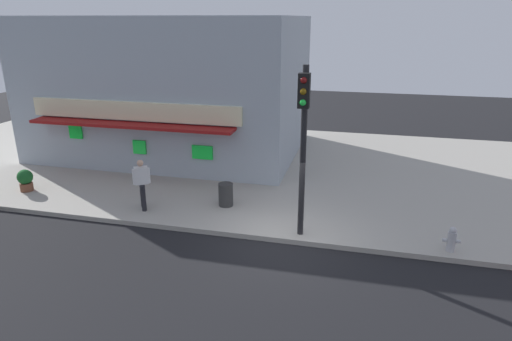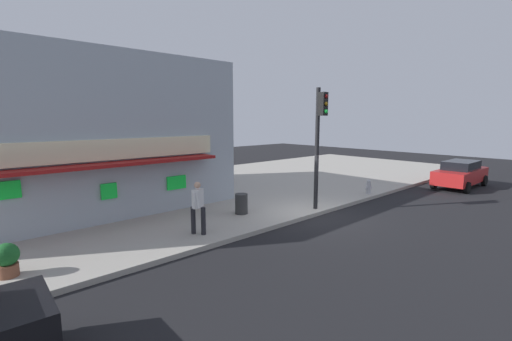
% 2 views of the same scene
% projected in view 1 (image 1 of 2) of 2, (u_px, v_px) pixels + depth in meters
% --- Properties ---
extents(ground_plane, '(60.60, 60.60, 0.00)m').
position_uv_depth(ground_plane, '(281.00, 243.00, 13.48)').
color(ground_plane, black).
extents(sidewalk, '(40.40, 13.85, 0.17)m').
position_uv_depth(sidewalk, '(310.00, 169.00, 19.81)').
color(sidewalk, '#A39E93').
rests_on(sidewalk, ground_plane).
extents(corner_building, '(12.14, 9.17, 6.42)m').
position_uv_depth(corner_building, '(174.00, 85.00, 21.70)').
color(corner_building, '#9EA8B2').
rests_on(corner_building, sidewalk).
extents(traffic_light, '(0.32, 0.58, 5.13)m').
position_uv_depth(traffic_light, '(303.00, 131.00, 12.56)').
color(traffic_light, black).
rests_on(traffic_light, sidewalk).
extents(fire_hydrant, '(0.48, 0.24, 0.76)m').
position_uv_depth(fire_hydrant, '(452.00, 239.00, 12.60)').
color(fire_hydrant, '#B2B2B7').
rests_on(fire_hydrant, sidewalk).
extents(trash_can, '(0.52, 0.52, 0.82)m').
position_uv_depth(trash_can, '(226.00, 195.00, 15.67)').
color(trash_can, '#2D2D2D').
rests_on(trash_can, sidewalk).
extents(pedestrian, '(0.56, 0.53, 1.79)m').
position_uv_depth(pedestrian, '(142.00, 182.00, 15.20)').
color(pedestrian, black).
rests_on(pedestrian, sidewalk).
extents(potted_plant_by_doorway, '(0.57, 0.57, 0.85)m').
position_uv_depth(potted_plant_by_doorway, '(25.00, 180.00, 17.01)').
color(potted_plant_by_doorway, brown).
rests_on(potted_plant_by_doorway, sidewalk).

